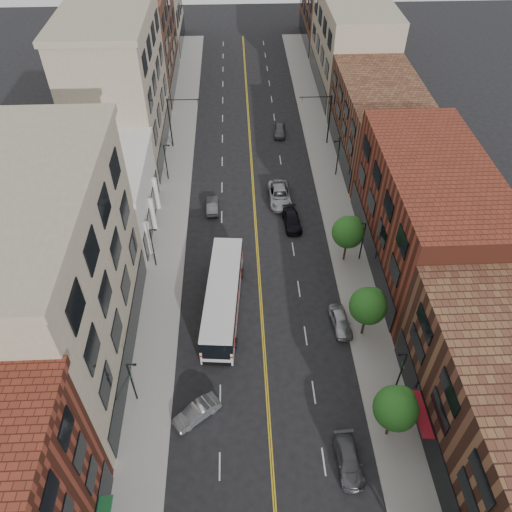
{
  "coord_description": "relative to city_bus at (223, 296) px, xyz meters",
  "views": [
    {
      "loc": [
        -1.95,
        -14.43,
        37.95
      ],
      "look_at": [
        -0.43,
        19.86,
        5.0
      ],
      "focal_mm": 35.0,
      "sensor_mm": 36.0,
      "label": 1
    }
  ],
  "objects": [
    {
      "name": "ground",
      "position": [
        3.71,
        -17.6,
        -2.01
      ],
      "size": [
        220.0,
        220.0,
        0.0
      ],
      "primitive_type": "plane",
      "color": "black",
      "rests_on": "ground"
    },
    {
      "name": "sidewalk_left",
      "position": [
        -6.29,
        17.4,
        -1.94
      ],
      "size": [
        4.0,
        110.0,
        0.15
      ],
      "primitive_type": "cube",
      "color": "gray",
      "rests_on": "ground"
    },
    {
      "name": "sidewalk_right",
      "position": [
        13.71,
        17.4,
        -1.94
      ],
      "size": [
        4.0,
        110.0,
        0.15
      ],
      "primitive_type": "cube",
      "color": "gray",
      "rests_on": "ground"
    },
    {
      "name": "bldg_l_tanoffice",
      "position": [
        -13.29,
        -4.6,
        6.99
      ],
      "size": [
        10.0,
        22.0,
        18.0
      ],
      "primitive_type": "cube",
      "color": "gray",
      "rests_on": "ground"
    },
    {
      "name": "bldg_l_white",
      "position": [
        -13.29,
        13.4,
        1.99
      ],
      "size": [
        10.0,
        14.0,
        8.0
      ],
      "primitive_type": "cube",
      "color": "silver",
      "rests_on": "ground"
    },
    {
      "name": "bldg_l_far_a",
      "position": [
        -13.29,
        30.4,
        6.99
      ],
      "size": [
        10.0,
        20.0,
        18.0
      ],
      "primitive_type": "cube",
      "color": "gray",
      "rests_on": "ground"
    },
    {
      "name": "bldg_l_far_b",
      "position": [
        -13.29,
        50.4,
        5.49
      ],
      "size": [
        10.0,
        20.0,
        15.0
      ],
      "primitive_type": "cube",
      "color": "#572F22",
      "rests_on": "ground"
    },
    {
      "name": "bldg_r_mid",
      "position": [
        20.71,
        6.4,
        3.99
      ],
      "size": [
        10.0,
        22.0,
        12.0
      ],
      "primitive_type": "cube",
      "color": "maroon",
      "rests_on": "ground"
    },
    {
      "name": "bldg_r_far_a",
      "position": [
        20.71,
        27.4,
        2.99
      ],
      "size": [
        10.0,
        20.0,
        10.0
      ],
      "primitive_type": "cube",
      "color": "#572F22",
      "rests_on": "ground"
    },
    {
      "name": "bldg_r_far_b",
      "position": [
        20.71,
        48.4,
        4.99
      ],
      "size": [
        10.0,
        22.0,
        14.0
      ],
      "primitive_type": "cube",
      "color": "gray",
      "rests_on": "ground"
    },
    {
      "name": "bldg_r_far_c",
      "position": [
        20.71,
        68.4,
        3.49
      ],
      "size": [
        10.0,
        18.0,
        11.0
      ],
      "primitive_type": "cube",
      "color": "#572F22",
      "rests_on": "ground"
    },
    {
      "name": "tree_r_1",
      "position": [
        13.1,
        -13.53,
        2.12
      ],
      "size": [
        3.4,
        3.4,
        5.59
      ],
      "color": "black",
      "rests_on": "sidewalk_right"
    },
    {
      "name": "tree_r_2",
      "position": [
        13.1,
        -3.53,
        2.12
      ],
      "size": [
        3.4,
        3.4,
        5.59
      ],
      "color": "black",
      "rests_on": "sidewalk_right"
    },
    {
      "name": "tree_r_3",
      "position": [
        13.1,
        6.47,
        2.12
      ],
      "size": [
        3.4,
        3.4,
        5.59
      ],
      "color": "black",
      "rests_on": "sidewalk_right"
    },
    {
      "name": "lamp_l_1",
      "position": [
        -7.24,
        -9.6,
        0.96
      ],
      "size": [
        0.81,
        0.55,
        5.05
      ],
      "color": "black",
      "rests_on": "sidewalk_left"
    },
    {
      "name": "lamp_l_2",
      "position": [
        -7.24,
        6.4,
        0.96
      ],
      "size": [
        0.81,
        0.55,
        5.05
      ],
      "color": "black",
      "rests_on": "sidewalk_left"
    },
    {
      "name": "lamp_l_3",
      "position": [
        -7.24,
        22.4,
        0.96
      ],
      "size": [
        0.81,
        0.55,
        5.05
      ],
      "color": "black",
      "rests_on": "sidewalk_left"
    },
    {
      "name": "lamp_r_1",
      "position": [
        14.66,
        -9.6,
        0.96
      ],
      "size": [
        0.81,
        0.55,
        5.05
      ],
      "color": "black",
      "rests_on": "sidewalk_right"
    },
    {
      "name": "lamp_r_2",
      "position": [
        14.66,
        6.4,
        0.96
      ],
      "size": [
        0.81,
        0.55,
        5.05
      ],
      "color": "black",
      "rests_on": "sidewalk_right"
    },
    {
      "name": "lamp_r_3",
      "position": [
        14.66,
        22.4,
        0.96
      ],
      "size": [
        0.81,
        0.55,
        5.05
      ],
      "color": "black",
      "rests_on": "sidewalk_right"
    },
    {
      "name": "signal_mast_left",
      "position": [
        -6.56,
        30.4,
        2.63
      ],
      "size": [
        4.49,
        0.18,
        7.2
      ],
      "color": "black",
      "rests_on": "sidewalk_left"
    },
    {
      "name": "signal_mast_right",
      "position": [
        13.97,
        30.4,
        2.63
      ],
      "size": [
        4.49,
        0.18,
        7.2
      ],
      "color": "black",
      "rests_on": "sidewalk_right"
    },
    {
      "name": "city_bus",
      "position": [
        0.0,
        0.0,
        0.0
      ],
      "size": [
        4.12,
        13.66,
        3.46
      ],
      "rotation": [
        0.0,
        0.0,
        -0.09
      ],
      "color": "silver",
      "rests_on": "ground"
    },
    {
      "name": "car_angle_b",
      "position": [
        -2.15,
        -11.39,
        -1.34
      ],
      "size": [
        4.1,
        3.54,
        1.33
      ],
      "primitive_type": "imported",
      "rotation": [
        0.0,
        0.0,
        -0.93
      ],
      "color": "#A3A5AA",
      "rests_on": "ground"
    },
    {
      "name": "car_parked_mid",
      "position": [
        9.51,
        -15.89,
        -1.36
      ],
      "size": [
        1.99,
        4.54,
        1.3
      ],
      "primitive_type": "imported",
      "rotation": [
        0.0,
        0.0,
        0.04
      ],
      "color": "#505056",
      "rests_on": "ground"
    },
    {
      "name": "car_parked_far",
      "position": [
        11.11,
        -2.61,
        -1.31
      ],
      "size": [
        2.03,
        4.25,
        1.4
      ],
      "primitive_type": "imported",
      "rotation": [
        0.0,
        0.0,
        0.09
      ],
      "color": "#AAADB2",
      "rests_on": "ground"
    },
    {
      "name": "car_lane_behind",
      "position": [
        -1.41,
        15.88,
        -1.38
      ],
      "size": [
        1.43,
        3.88,
        1.27
      ],
      "primitive_type": "imported",
      "rotation": [
        0.0,
        0.0,
        3.16
      ],
      "color": "#444549",
      "rests_on": "ground"
    },
    {
      "name": "car_lane_a",
      "position": [
        7.93,
        12.57,
        -1.34
      ],
      "size": [
        2.21,
        4.73,
        1.34
      ],
      "primitive_type": "imported",
      "rotation": [
        0.0,
        0.0,
        0.08
      ],
      "color": "black",
      "rests_on": "ground"
    },
    {
      "name": "car_lane_b",
      "position": [
        6.87,
        17.32,
        -1.19
      ],
      "size": [
        2.93,
        6.03,
        1.65
      ],
      "primitive_type": "imported",
      "rotation": [
        0.0,
        0.0,
        0.03
      ],
      "color": "#93959A",
      "rests_on": "ground"
    },
    {
      "name": "car_lane_c",
      "position": [
        8.14,
        33.17,
        -1.33
      ],
      "size": [
        2.01,
        4.16,
        1.37
      ],
      "primitive_type": "imported",
      "rotation": [
        0.0,
        0.0,
        -0.1
      ],
      "color": "#4B4B50",
      "rests_on": "ground"
    }
  ]
}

